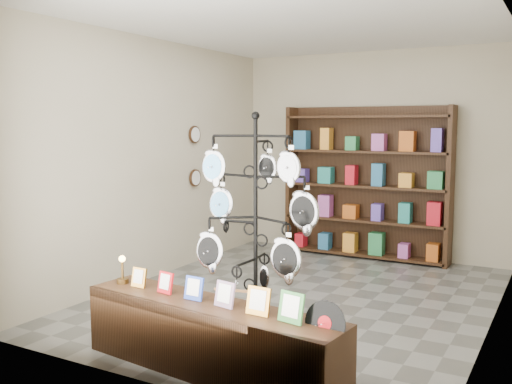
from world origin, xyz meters
TOP-DOWN VIEW (x-y plane):
  - ground at (0.00, 0.00)m, footprint 5.00×5.00m
  - room_envelope at (0.00, 0.00)m, footprint 5.00×5.00m
  - display_tree at (0.37, -1.67)m, footprint 1.04×0.96m
  - front_shelf at (0.21, -2.13)m, footprint 2.31×0.71m
  - back_shelving at (0.00, 2.30)m, footprint 2.42×0.36m
  - wall_clocks at (-1.97, 0.80)m, footprint 0.03×0.24m

SIDE VIEW (x-z plane):
  - ground at x=0.00m, z-range 0.00..0.00m
  - front_shelf at x=0.21m, z-range -0.12..0.68m
  - back_shelving at x=0.00m, z-range -0.07..2.13m
  - display_tree at x=0.37m, z-range 0.16..2.19m
  - wall_clocks at x=-1.97m, z-range 1.08..1.92m
  - room_envelope at x=0.00m, z-range -0.65..4.35m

